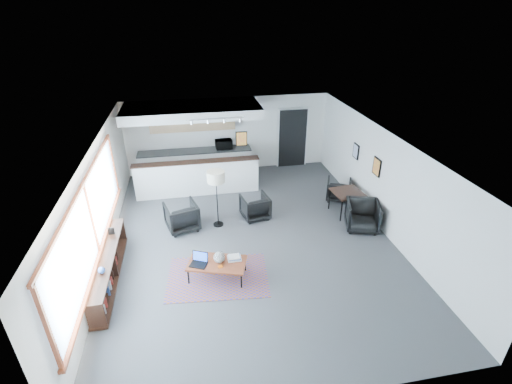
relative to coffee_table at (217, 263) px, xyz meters
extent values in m
cube|color=#464648|center=(0.98, 1.38, -0.38)|extent=(7.00, 9.00, 0.01)
cube|color=white|center=(0.98, 1.38, 2.23)|extent=(7.00, 9.00, 0.01)
cube|color=silver|center=(0.98, 5.88, 0.92)|extent=(7.00, 0.01, 2.60)
cube|color=silver|center=(0.98, -3.13, 0.92)|extent=(7.00, 0.01, 2.60)
cube|color=silver|center=(-2.52, 1.38, 0.92)|extent=(0.01, 9.00, 2.60)
cube|color=silver|center=(4.49, 1.38, 0.92)|extent=(0.01, 9.00, 2.60)
cube|color=#8CBFFF|center=(-2.49, 0.48, 1.12)|extent=(0.02, 5.80, 1.55)
cube|color=maroon|center=(-2.46, 0.48, 0.32)|extent=(0.10, 5.95, 0.06)
cube|color=maroon|center=(-2.47, 0.48, 1.92)|extent=(0.06, 5.95, 0.06)
cube|color=maroon|center=(-2.47, -2.42, 1.12)|extent=(0.06, 0.06, 1.60)
cube|color=maroon|center=(-2.47, 0.48, 1.12)|extent=(0.06, 0.06, 1.60)
cube|color=maroon|center=(-2.47, 3.38, 1.12)|extent=(0.06, 0.06, 1.60)
cube|color=black|center=(-2.32, 0.38, 0.24)|extent=(0.35, 3.00, 0.05)
cube|color=black|center=(-2.32, 0.38, -0.33)|extent=(0.35, 3.00, 0.05)
cube|color=black|center=(-2.32, -1.07, -0.05)|extent=(0.33, 0.04, 0.55)
cube|color=black|center=(-2.32, 0.38, -0.05)|extent=(0.33, 0.04, 0.55)
cube|color=black|center=(-2.32, 1.83, -0.05)|extent=(0.33, 0.04, 0.55)
cube|color=#3359A5|center=(-2.32, -0.92, -0.20)|extent=(0.18, 0.04, 0.20)
cube|color=silver|center=(-2.32, -0.75, -0.19)|extent=(0.18, 0.04, 0.22)
cube|color=maroon|center=(-2.32, -0.58, -0.18)|extent=(0.18, 0.04, 0.24)
cube|color=black|center=(-2.32, -0.41, -0.20)|extent=(0.18, 0.04, 0.20)
cube|color=#3359A5|center=(-2.32, -0.24, -0.19)|extent=(0.18, 0.04, 0.22)
cube|color=silver|center=(-2.32, -0.07, -0.18)|extent=(0.18, 0.04, 0.24)
cube|color=maroon|center=(-2.32, 0.10, -0.20)|extent=(0.18, 0.04, 0.20)
cube|color=black|center=(-2.32, 0.27, -0.19)|extent=(0.18, 0.04, 0.22)
cube|color=#3359A5|center=(-2.32, 0.44, -0.18)|extent=(0.18, 0.03, 0.24)
cube|color=silver|center=(-2.32, 0.61, -0.20)|extent=(0.18, 0.03, 0.20)
cube|color=maroon|center=(-2.32, 0.78, -0.19)|extent=(0.18, 0.03, 0.22)
cube|color=black|center=(-2.32, 0.95, -0.18)|extent=(0.18, 0.04, 0.24)
cube|color=black|center=(-2.32, 1.18, 0.36)|extent=(0.14, 0.02, 0.18)
sphere|color=#264C99|center=(-2.30, -0.22, 0.34)|extent=(0.14, 0.14, 0.14)
cube|color=white|center=(-0.22, 4.08, 0.17)|extent=(3.80, 0.25, 1.10)
cube|color=black|center=(-0.22, 4.08, 0.73)|extent=(3.85, 0.32, 0.04)
cube|color=white|center=(-0.22, 5.53, 0.07)|extent=(3.80, 0.60, 0.90)
cube|color=#2D2D2D|center=(-0.22, 5.53, 0.53)|extent=(3.82, 0.62, 0.04)
cube|color=#A88159|center=(-0.22, 5.68, 1.57)|extent=(2.80, 0.35, 0.70)
cube|color=white|center=(-0.22, 4.98, 2.07)|extent=(4.20, 1.80, 0.30)
cube|color=black|center=(1.18, 4.09, 1.37)|extent=(0.35, 0.03, 0.45)
cube|color=orange|center=(1.18, 4.07, 1.37)|extent=(0.30, 0.01, 0.40)
cube|color=black|center=(3.28, 5.80, 0.67)|extent=(1.00, 0.12, 2.10)
cube|color=white|center=(2.76, 5.81, 0.67)|extent=(0.06, 0.10, 2.10)
cube|color=white|center=(3.80, 5.81, 0.67)|extent=(0.06, 0.10, 2.10)
cube|color=white|center=(3.28, 5.81, 1.74)|extent=(1.10, 0.10, 0.06)
cube|color=silver|center=(0.38, 3.58, 2.18)|extent=(1.60, 0.04, 0.04)
cylinder|color=silver|center=(-0.27, 3.58, 2.10)|extent=(0.07, 0.07, 0.09)
cylinder|color=silver|center=(0.18, 3.58, 2.10)|extent=(0.07, 0.07, 0.09)
cylinder|color=silver|center=(0.63, 3.58, 2.10)|extent=(0.07, 0.07, 0.09)
cylinder|color=silver|center=(1.08, 3.58, 2.10)|extent=(0.07, 0.07, 0.09)
cube|color=black|center=(4.45, 1.78, 1.17)|extent=(0.03, 0.38, 0.48)
cube|color=orange|center=(4.44, 1.78, 1.17)|extent=(0.00, 0.32, 0.42)
cube|color=black|center=(4.45, 3.08, 1.12)|extent=(0.03, 0.34, 0.44)
cube|color=#859FC5|center=(4.44, 3.08, 1.12)|extent=(0.00, 0.28, 0.38)
cube|color=brown|center=(0.00, 0.00, -0.37)|extent=(2.33, 1.70, 0.01)
cube|color=maroon|center=(0.00, 0.00, 0.01)|extent=(1.39, 1.01, 0.05)
cube|color=black|center=(-0.63, -0.10, -0.19)|extent=(0.04, 0.04, 0.36)
cube|color=black|center=(-0.46, 0.45, -0.19)|extent=(0.04, 0.04, 0.36)
cube|color=black|center=(0.46, -0.45, -0.19)|extent=(0.04, 0.04, 0.36)
cube|color=black|center=(0.63, 0.10, -0.19)|extent=(0.04, 0.04, 0.36)
cube|color=black|center=(-0.09, -0.27, -0.02)|extent=(1.14, 0.38, 0.03)
cube|color=black|center=(0.09, 0.27, -0.02)|extent=(1.14, 0.38, 0.03)
cube|color=black|center=(-0.40, -0.01, 0.04)|extent=(0.43, 0.38, 0.02)
cube|color=black|center=(-0.35, 0.10, 0.17)|extent=(0.35, 0.21, 0.23)
cube|color=blue|center=(-0.35, 0.10, 0.17)|extent=(0.31, 0.18, 0.20)
sphere|color=gray|center=(0.05, 0.00, 0.16)|extent=(0.25, 0.25, 0.25)
cube|color=silver|center=(0.39, 0.05, 0.05)|extent=(0.30, 0.24, 0.03)
cube|color=#3359A5|center=(0.39, 0.05, 0.08)|extent=(0.27, 0.22, 0.03)
cube|color=silver|center=(0.38, 0.03, 0.11)|extent=(0.25, 0.20, 0.03)
cube|color=#E5590C|center=(0.06, -0.16, 0.03)|extent=(0.12, 0.12, 0.01)
imported|color=black|center=(-0.74, 2.15, 0.03)|extent=(0.97, 0.93, 0.82)
imported|color=black|center=(1.28, 2.37, -0.01)|extent=(0.83, 0.79, 0.74)
cylinder|color=black|center=(0.22, 2.16, -0.36)|extent=(0.31, 0.31, 0.03)
cylinder|color=black|center=(0.22, 2.16, 0.33)|extent=(0.03, 0.03, 1.35)
cylinder|color=beige|center=(0.22, 2.16, 1.08)|extent=(0.51, 0.51, 0.30)
cube|color=black|center=(3.89, 2.12, 0.28)|extent=(0.88, 0.88, 0.04)
cylinder|color=black|center=(3.58, 1.73, -0.06)|extent=(0.04, 0.04, 0.64)
cylinder|color=black|center=(3.50, 2.43, -0.06)|extent=(0.04, 0.04, 0.64)
cylinder|color=black|center=(4.28, 1.80, -0.06)|extent=(0.04, 0.04, 0.64)
cylinder|color=black|center=(4.21, 2.51, -0.06)|extent=(0.04, 0.04, 0.64)
imported|color=black|center=(3.98, 1.28, -0.01)|extent=(0.87, 0.84, 0.73)
imported|color=black|center=(3.98, 2.95, -0.07)|extent=(0.76, 0.75, 0.61)
imported|color=black|center=(0.77, 5.53, 0.74)|extent=(0.58, 0.35, 0.37)
camera|label=1|loc=(-0.35, -6.48, 5.09)|focal=26.00mm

